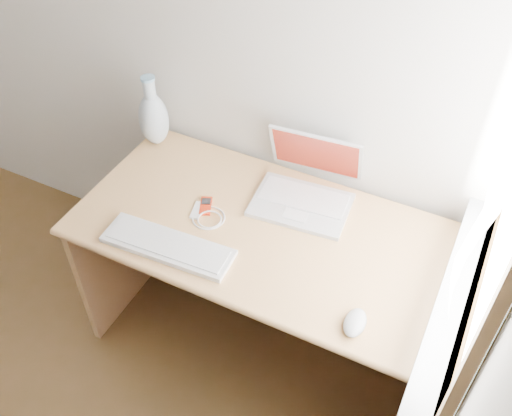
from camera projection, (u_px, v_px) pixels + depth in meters
The scene contains 8 objects.
desk at pixel (273, 251), 2.23m from camera, with size 1.36×0.68×0.72m.
laptop at pixel (307, 188), 2.10m from camera, with size 0.37×0.32×0.24m.
external_keyboard at pixel (168, 246), 1.96m from camera, with size 0.47×0.17×0.02m.
mouse at pixel (355, 323), 1.72m from camera, with size 0.07×0.11×0.04m, color silver.
ipod at pixel (206, 206), 2.11m from camera, with size 0.08×0.10×0.01m.
cable_coil at pixel (209, 218), 2.06m from camera, with size 0.12×0.12×0.01m, color white.
remote at pixel (197, 210), 2.09m from camera, with size 0.03×0.09×0.01m, color white.
vase at pixel (154, 117), 2.31m from camera, with size 0.12×0.12×0.31m.
Camera 1 is at (1.62, 0.10, 2.18)m, focal length 40.00 mm.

